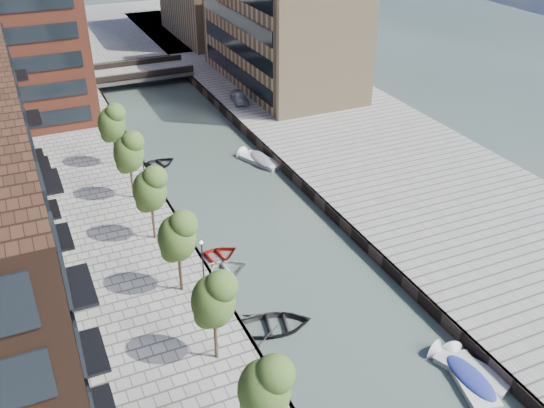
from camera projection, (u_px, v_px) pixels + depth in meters
water at (224, 183)px, 56.22m from camera, size 300.00×300.00×0.00m
quay_right at (371, 149)px, 61.66m from camera, size 20.00×140.00×1.00m
quay_wall_left at (159, 191)px, 53.80m from camera, size 0.25×140.00×1.00m
quay_wall_right at (283, 167)px, 58.14m from camera, size 0.25×140.00×1.00m
far_closure at (102, 31)px, 103.47m from camera, size 80.00×40.00×1.00m
tan_block_near at (281, 27)px, 75.36m from camera, size 12.00×25.00×14.00m
bridge at (140, 72)px, 80.86m from camera, size 13.00×6.00×1.30m
tree_1 at (264, 387)px, 27.60m from camera, size 2.50×2.50×5.95m
tree_2 at (213, 298)px, 33.14m from camera, size 2.50×2.50×5.95m
tree_3 at (177, 235)px, 38.68m from camera, size 2.50×2.50×5.95m
tree_4 at (149, 188)px, 44.22m from camera, size 2.50×2.50×5.95m
tree_5 at (128, 151)px, 49.76m from camera, size 2.50×2.50×5.95m
tree_6 at (111, 122)px, 55.30m from camera, size 2.50×2.50×5.95m
lamp_1 at (203, 262)px, 39.24m from camera, size 0.24×0.24×4.12m
lamp_2 at (143, 163)px, 51.91m from camera, size 0.24×0.24×4.12m
sloop_1 at (274, 329)px, 38.84m from camera, size 5.67×4.56×1.04m
sloop_2 at (213, 260)px, 45.54m from camera, size 4.65×3.70×0.86m
sloop_3 at (217, 276)px, 43.78m from camera, size 5.19×3.88×1.02m
sloop_4 at (156, 167)px, 59.15m from camera, size 5.12×4.30×0.91m
motorboat_2 at (462, 367)px, 35.81m from camera, size 3.33×5.03×1.59m
motorboat_3 at (467, 375)px, 35.11m from camera, size 2.69×5.01×1.59m
motorboat_4 at (258, 160)px, 60.19m from camera, size 3.50×5.21×1.65m
car at (239, 97)px, 71.80m from camera, size 1.98×4.05×1.33m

